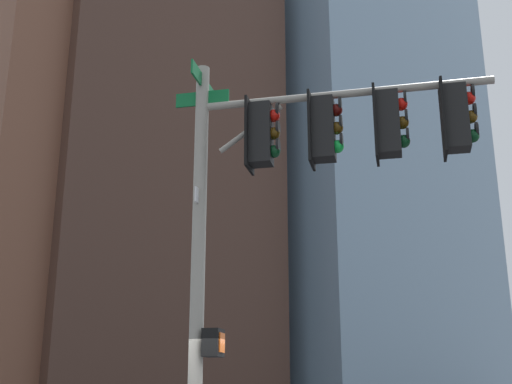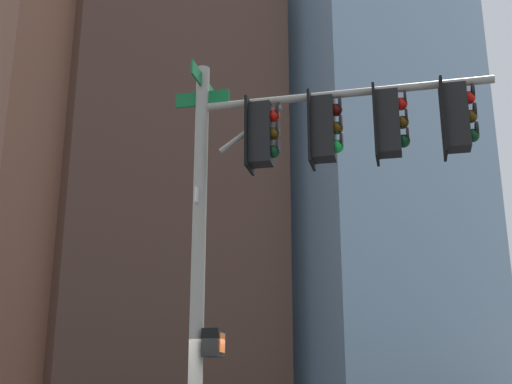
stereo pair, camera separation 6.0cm
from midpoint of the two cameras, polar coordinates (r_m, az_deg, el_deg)
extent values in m
cylinder|color=#9E998C|center=(10.08, -4.86, -7.14)|extent=(0.22, 0.22, 6.91)
cylinder|color=#9E998C|center=(10.46, 7.53, 8.37)|extent=(3.77, 2.69, 0.12)
cylinder|color=#9E998C|center=(10.49, -0.29, 5.46)|extent=(0.90, 0.66, 0.75)
cube|color=#0F6B33|center=(11.07, -4.45, 9.44)|extent=(0.69, 0.97, 0.24)
cube|color=#0F6B33|center=(10.94, -4.48, 8.03)|extent=(0.75, 0.54, 0.24)
cube|color=white|center=(10.35, -4.69, -0.51)|extent=(0.28, 0.39, 0.24)
cube|color=black|center=(10.42, 0.62, 4.98)|extent=(0.47, 0.47, 1.00)
cube|color=black|center=(10.46, -0.40, 4.89)|extent=(0.34, 0.47, 1.16)
sphere|color=red|center=(10.49, 1.71, 6.59)|extent=(0.20, 0.20, 0.20)
cylinder|color=black|center=(10.52, 2.06, 7.07)|extent=(0.16, 0.21, 0.23)
sphere|color=#4C330A|center=(10.38, 1.72, 5.07)|extent=(0.20, 0.20, 0.20)
cylinder|color=black|center=(10.40, 2.07, 5.56)|extent=(0.16, 0.21, 0.23)
sphere|color=#0A3819|center=(10.27, 1.74, 3.52)|extent=(0.20, 0.20, 0.20)
cylinder|color=black|center=(10.29, 2.09, 4.01)|extent=(0.16, 0.21, 0.23)
cube|color=black|center=(10.26, 6.01, 5.41)|extent=(0.47, 0.47, 1.00)
cube|color=black|center=(10.29, 4.95, 5.33)|extent=(0.34, 0.47, 1.16)
sphere|color=#470A07|center=(10.36, 7.09, 7.03)|extent=(0.20, 0.20, 0.20)
cylinder|color=black|center=(10.39, 7.43, 7.51)|extent=(0.16, 0.21, 0.23)
sphere|color=#4C330A|center=(10.24, 7.15, 5.50)|extent=(0.20, 0.20, 0.20)
cylinder|color=black|center=(10.27, 7.49, 5.99)|extent=(0.16, 0.21, 0.23)
sphere|color=green|center=(10.14, 7.21, 3.93)|extent=(0.20, 0.20, 0.20)
cylinder|color=black|center=(10.16, 7.56, 4.43)|extent=(0.16, 0.21, 0.23)
cube|color=black|center=(10.21, 11.51, 5.81)|extent=(0.47, 0.47, 1.00)
cube|color=black|center=(10.21, 10.45, 5.73)|extent=(0.34, 0.47, 1.16)
sphere|color=red|center=(10.32, 12.56, 7.42)|extent=(0.20, 0.20, 0.20)
cylinder|color=black|center=(10.36, 12.89, 7.90)|extent=(0.16, 0.21, 0.23)
sphere|color=#4C330A|center=(10.21, 12.67, 5.88)|extent=(0.20, 0.20, 0.20)
cylinder|color=black|center=(10.24, 13.00, 6.37)|extent=(0.16, 0.21, 0.23)
sphere|color=#0A3819|center=(10.10, 12.78, 4.31)|extent=(0.20, 0.20, 0.20)
cylinder|color=black|center=(10.13, 13.11, 4.81)|extent=(0.16, 0.21, 0.23)
cube|color=black|center=(10.24, 17.04, 6.15)|extent=(0.47, 0.47, 1.00)
cube|color=black|center=(10.23, 15.98, 6.09)|extent=(0.34, 0.47, 1.16)
sphere|color=red|center=(10.38, 18.04, 7.74)|extent=(0.20, 0.20, 0.20)
cylinder|color=black|center=(10.42, 18.35, 8.21)|extent=(0.16, 0.21, 0.23)
sphere|color=#4C330A|center=(10.26, 18.19, 6.21)|extent=(0.20, 0.20, 0.20)
cylinder|color=black|center=(10.30, 18.51, 6.69)|extent=(0.16, 0.21, 0.23)
sphere|color=#0A3819|center=(10.15, 18.34, 4.65)|extent=(0.20, 0.20, 0.20)
cylinder|color=black|center=(10.19, 18.66, 5.14)|extent=(0.16, 0.21, 0.23)
cube|color=black|center=(9.88, -3.54, -12.86)|extent=(0.41, 0.44, 0.40)
cube|color=#EA5914|center=(9.84, -2.77, -12.85)|extent=(0.16, 0.22, 0.28)
cube|color=brown|center=(56.63, -17.41, 6.52)|extent=(22.36, 14.69, 46.81)
cube|color=#4C3328|center=(55.93, -11.25, 2.43)|extent=(19.86, 19.02, 39.68)
cube|color=#7A99B2|center=(78.81, 6.21, 13.37)|extent=(24.48, 26.65, 82.39)
camera|label=1|loc=(0.03, -89.83, -0.05)|focal=46.39mm
camera|label=2|loc=(0.03, 90.17, 0.05)|focal=46.39mm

